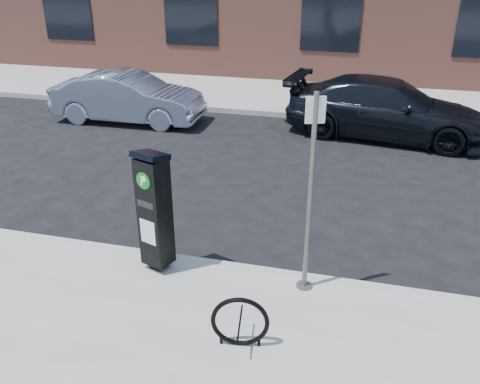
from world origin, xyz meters
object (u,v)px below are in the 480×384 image
(parking_kiosk, at_px, (155,210))
(sign_pole, at_px, (310,199))
(bike_rack, at_px, (240,322))
(car_dark, at_px, (386,109))
(car_silver, at_px, (128,97))

(parking_kiosk, distance_m, sign_pole, 2.19)
(parking_kiosk, height_order, bike_rack, parking_kiosk)
(car_dark, bearing_deg, sign_pole, 179.63)
(bike_rack, bearing_deg, car_silver, 113.67)
(bike_rack, distance_m, car_silver, 9.79)
(parking_kiosk, xyz_separation_m, sign_pole, (2.15, 0.05, 0.42))
(bike_rack, xyz_separation_m, car_dark, (1.63, 8.67, 0.26))
(parking_kiosk, height_order, car_dark, parking_kiosk)
(car_silver, xyz_separation_m, car_dark, (7.00, 0.48, 0.05))
(car_silver, bearing_deg, car_dark, -87.14)
(parking_kiosk, relative_size, car_silver, 0.44)
(sign_pole, relative_size, bike_rack, 4.01)
(parking_kiosk, bearing_deg, car_silver, 137.64)
(car_dark, bearing_deg, parking_kiosk, 164.32)
(parking_kiosk, bearing_deg, bike_rack, -20.54)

